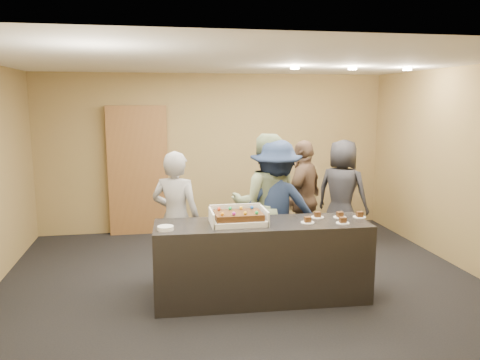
{
  "coord_description": "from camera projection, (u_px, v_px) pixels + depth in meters",
  "views": [
    {
      "loc": [
        -1.04,
        -5.54,
        2.26
      ],
      "look_at": [
        -0.02,
        0.0,
        1.29
      ],
      "focal_mm": 35.0,
      "sensor_mm": 36.0,
      "label": 1
    }
  ],
  "objects": [
    {
      "name": "slice_b",
      "position": [
        317.0,
        215.0,
        5.45
      ],
      "size": [
        0.15,
        0.15,
        0.07
      ],
      "color": "white",
      "rests_on": "serving_counter"
    },
    {
      "name": "room",
      "position": [
        242.0,
        175.0,
        5.71
      ],
      "size": [
        6.04,
        6.0,
        2.7
      ],
      "color": "black",
      "rests_on": "ground"
    },
    {
      "name": "plate_stack",
      "position": [
        165.0,
        228.0,
        4.93
      ],
      "size": [
        0.17,
        0.17,
        0.04
      ],
      "primitive_type": "cylinder",
      "color": "white",
      "rests_on": "serving_counter"
    },
    {
      "name": "slice_c",
      "position": [
        343.0,
        221.0,
        5.2
      ],
      "size": [
        0.15,
        0.15,
        0.07
      ],
      "color": "white",
      "rests_on": "serving_counter"
    },
    {
      "name": "cake_box",
      "position": [
        238.0,
        219.0,
        5.19
      ],
      "size": [
        0.61,
        0.42,
        0.18
      ],
      "color": "white",
      "rests_on": "serving_counter"
    },
    {
      "name": "storage_cabinet",
      "position": [
        138.0,
        171.0,
        7.85
      ],
      "size": [
        0.98,
        0.15,
        2.17
      ],
      "primitive_type": "cube",
      "color": "brown",
      "rests_on": "floor"
    },
    {
      "name": "slice_d",
      "position": [
        340.0,
        216.0,
        5.45
      ],
      "size": [
        0.15,
        0.15,
        0.07
      ],
      "color": "white",
      "rests_on": "serving_counter"
    },
    {
      "name": "ceiling_spotlights",
      "position": [
        352.0,
        69.0,
        6.25
      ],
      "size": [
        1.72,
        0.12,
        0.03
      ],
      "color": "#FFEAC6",
      "rests_on": "ceiling"
    },
    {
      "name": "sheet_cake",
      "position": [
        238.0,
        215.0,
        5.16
      ],
      "size": [
        0.52,
        0.36,
        0.11
      ],
      "color": "#3E240E",
      "rests_on": "cake_box"
    },
    {
      "name": "person_sage_man",
      "position": [
        265.0,
        204.0,
        6.1
      ],
      "size": [
        0.99,
        0.83,
        1.83
      ],
      "primitive_type": "imported",
      "rotation": [
        0.0,
        0.0,
        2.97
      ],
      "color": "gray",
      "rests_on": "floor"
    },
    {
      "name": "serving_counter",
      "position": [
        262.0,
        261.0,
        5.3
      ],
      "size": [
        2.43,
        0.81,
        0.9
      ],
      "primitive_type": "cube",
      "rotation": [
        0.0,
        0.0,
        -0.04
      ],
      "color": "black",
      "rests_on": "floor"
    },
    {
      "name": "slice_e",
      "position": [
        360.0,
        215.0,
        5.46
      ],
      "size": [
        0.15,
        0.15,
        0.07
      ],
      "color": "white",
      "rests_on": "serving_counter"
    },
    {
      "name": "slice_a",
      "position": [
        308.0,
        221.0,
        5.22
      ],
      "size": [
        0.15,
        0.15,
        0.07
      ],
      "color": "white",
      "rests_on": "serving_counter"
    },
    {
      "name": "person_dark_suit",
      "position": [
        342.0,
        193.0,
        7.24
      ],
      "size": [
        0.95,
        0.94,
        1.66
      ],
      "primitive_type": "imported",
      "rotation": [
        0.0,
        0.0,
        2.38
      ],
      "color": "#28282D",
      "rests_on": "floor"
    },
    {
      "name": "person_server_grey",
      "position": [
        176.0,
        218.0,
        5.7
      ],
      "size": [
        0.71,
        0.6,
        1.66
      ],
      "primitive_type": "imported",
      "rotation": [
        0.0,
        0.0,
        2.74
      ],
      "color": "#939297",
      "rests_on": "floor"
    },
    {
      "name": "person_navy_man",
      "position": [
        276.0,
        208.0,
        6.0
      ],
      "size": [
        1.25,
        0.88,
        1.76
      ],
      "primitive_type": "imported",
      "rotation": [
        0.0,
        0.0,
        2.93
      ],
      "color": "#192645",
      "rests_on": "floor"
    },
    {
      "name": "person_brown_extra",
      "position": [
        304.0,
        199.0,
        6.76
      ],
      "size": [
        0.96,
        1.02,
        1.7
      ],
      "primitive_type": "imported",
      "rotation": [
        0.0,
        0.0,
        4.01
      ],
      "color": "brown",
      "rests_on": "floor"
    }
  ]
}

